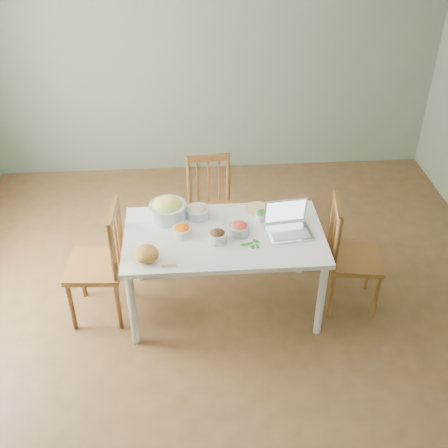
{
  "coord_description": "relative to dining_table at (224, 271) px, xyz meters",
  "views": [
    {
      "loc": [
        -0.3,
        -3.46,
        3.31
      ],
      "look_at": [
        -0.04,
        0.08,
        0.84
      ],
      "focal_mm": 44.97,
      "sensor_mm": 36.0,
      "label": 1
    }
  ],
  "objects": [
    {
      "name": "laptop",
      "position": [
        0.51,
        -0.03,
        0.49
      ],
      "size": [
        0.37,
        0.31,
        0.24
      ],
      "primitive_type": null,
      "rotation": [
        0.0,
        0.0,
        0.12
      ],
      "color": "silver",
      "rests_on": "dining_table"
    },
    {
      "name": "bowl_carrot",
      "position": [
        -0.33,
        0.02,
        0.41
      ],
      "size": [
        0.15,
        0.15,
        0.08
      ],
      "primitive_type": null,
      "rotation": [
        0.0,
        0.0,
        0.02
      ],
      "color": "#C96400",
      "rests_on": "dining_table"
    },
    {
      "name": "bowl_squash",
      "position": [
        -0.44,
        0.26,
        0.46
      ],
      "size": [
        0.36,
        0.36,
        0.18
      ],
      "primitive_type": null,
      "rotation": [
        0.0,
        0.0,
        0.21
      ],
      "color": "#D2D367",
      "rests_on": "dining_table"
    },
    {
      "name": "floor",
      "position": [
        0.04,
        -0.08,
        -0.37
      ],
      "size": [
        5.0,
        5.0,
        0.0
      ],
      "primitive_type": "cube",
      "color": "#453118",
      "rests_on": "ground"
    },
    {
      "name": "wall_back",
      "position": [
        0.04,
        2.42,
        0.98
      ],
      "size": [
        5.0,
        0.0,
        2.7
      ],
      "primitive_type": "cube",
      "color": "#616B5D",
      "rests_on": "ground"
    },
    {
      "name": "chair_right",
      "position": [
        1.06,
        -0.05,
        0.13
      ],
      "size": [
        0.48,
        0.5,
        1.0
      ],
      "primitive_type": null,
      "rotation": [
        0.0,
        0.0,
        1.43
      ],
      "color": "brown",
      "rests_on": "floor"
    },
    {
      "name": "bowl_redpep",
      "position": [
        0.12,
        0.01,
        0.41
      ],
      "size": [
        0.2,
        0.2,
        0.09
      ],
      "primitive_type": null,
      "rotation": [
        0.0,
        0.0,
        0.34
      ],
      "color": "red",
      "rests_on": "dining_table"
    },
    {
      "name": "bread_boule",
      "position": [
        -0.59,
        -0.28,
        0.43
      ],
      "size": [
        0.21,
        0.21,
        0.12
      ],
      "primitive_type": "ellipsoid",
      "rotation": [
        0.0,
        0.0,
        -0.2
      ],
      "color": "#AC7336",
      "rests_on": "dining_table"
    },
    {
      "name": "bowl_mushroom",
      "position": [
        -0.06,
        -0.08,
        0.42
      ],
      "size": [
        0.19,
        0.19,
        0.1
      ],
      "primitive_type": null,
      "rotation": [
        0.0,
        0.0,
        0.38
      ],
      "color": "black",
      "rests_on": "dining_table"
    },
    {
      "name": "bowl_broccoli",
      "position": [
        0.33,
        0.19,
        0.41
      ],
      "size": [
        0.17,
        0.17,
        0.08
      ],
      "primitive_type": null,
      "rotation": [
        0.0,
        0.0,
        0.4
      ],
      "color": "#1D4C14",
      "rests_on": "dining_table"
    },
    {
      "name": "bowl_onion",
      "position": [
        -0.2,
        0.26,
        0.42
      ],
      "size": [
        0.23,
        0.23,
        0.1
      ],
      "primitive_type": null,
      "rotation": [
        0.0,
        0.0,
        -0.2
      ],
      "color": "beige",
      "rests_on": "dining_table"
    },
    {
      "name": "chair_left",
      "position": [
        -1.03,
        -0.02,
        0.15
      ],
      "size": [
        0.46,
        0.48,
        1.03
      ],
      "primitive_type": null,
      "rotation": [
        0.0,
        0.0,
        -1.63
      ],
      "color": "brown",
      "rests_on": "floor"
    },
    {
      "name": "flatbread",
      "position": [
        0.3,
        0.33,
        0.38
      ],
      "size": [
        0.28,
        0.28,
        0.02
      ],
      "primitive_type": "cylinder",
      "rotation": [
        0.0,
        0.0,
        0.41
      ],
      "color": "#D2B676",
      "rests_on": "dining_table"
    },
    {
      "name": "basil_bunch",
      "position": [
        0.19,
        -0.14,
        0.38
      ],
      "size": [
        0.17,
        0.17,
        0.02
      ],
      "primitive_type": null,
      "color": "#1A6C1A",
      "rests_on": "dining_table"
    },
    {
      "name": "dining_table",
      "position": [
        0.0,
        0.0,
        0.0
      ],
      "size": [
        1.57,
        0.88,
        0.74
      ],
      "primitive_type": null,
      "color": "white",
      "rests_on": "floor"
    },
    {
      "name": "butter_stick",
      "position": [
        -0.43,
        -0.36,
        0.38
      ],
      "size": [
        0.11,
        0.04,
        0.03
      ],
      "primitive_type": "cube",
      "rotation": [
        0.0,
        0.0,
        0.02
      ],
      "color": "#EEE6C3",
      "rests_on": "dining_table"
    },
    {
      "name": "chair_far",
      "position": [
        -0.06,
        0.73,
        0.11
      ],
      "size": [
        0.46,
        0.44,
        0.96
      ],
      "primitive_type": null,
      "rotation": [
        0.0,
        0.0,
        0.09
      ],
      "color": "brown",
      "rests_on": "floor"
    }
  ]
}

